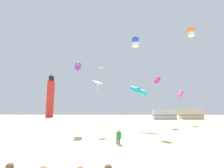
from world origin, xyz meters
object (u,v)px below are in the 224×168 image
object	(u,v)px
kite_diamond_white	(97,84)
kite_tube_cyan	(138,91)
kite_tube_violet	(78,66)
rv_van_silver	(164,115)
kite_flyer_standing	(119,136)
kite_diamond_gold	(101,70)
kite_box_blue	(135,42)
kite_tube_magenta	(158,80)
rv_van_tan	(191,115)
kite_tube_rainbow	(181,94)
kite_box_orange	(191,32)
lighthouse_distant	(50,97)

from	to	relation	value
kite_diamond_white	kite_tube_cyan	xyz separation A→B (m)	(4.93, 3.80, -0.33)
kite_tube_violet	rv_van_silver	distance (m)	35.78
kite_flyer_standing	kite_diamond_gold	world-z (taller)	kite_diamond_gold
kite_diamond_gold	rv_van_silver	world-z (taller)	kite_diamond_gold
kite_diamond_white	rv_van_silver	bearing A→B (deg)	64.23
kite_box_blue	kite_tube_cyan	xyz separation A→B (m)	(0.50, 2.23, -5.70)
kite_flyer_standing	rv_van_silver	xyz separation A→B (m)	(12.99, 37.10, 0.78)
kite_tube_violet	kite_tube_cyan	size ratio (longest dim) A/B	1.47
kite_tube_magenta	rv_van_tan	distance (m)	28.28
kite_tube_magenta	rv_van_silver	world-z (taller)	kite_tube_magenta
kite_diamond_white	kite_tube_rainbow	world-z (taller)	kite_tube_rainbow
kite_tube_violet	kite_box_orange	distance (m)	15.65
kite_flyer_standing	rv_van_silver	distance (m)	39.32
kite_tube_violet	kite_tube_rainbow	xyz separation A→B (m)	(16.12, 11.39, -2.26)
kite_diamond_white	kite_box_orange	distance (m)	14.63
kite_flyer_standing	kite_tube_violet	world-z (taller)	kite_tube_violet
kite_diamond_gold	kite_tube_magenta	world-z (taller)	kite_diamond_gold
kite_tube_cyan	rv_van_tan	world-z (taller)	kite_tube_cyan
kite_box_blue	kite_tube_rainbow	distance (m)	15.37
kite_tube_cyan	kite_box_blue	bearing A→B (deg)	-102.59
rv_van_silver	kite_tube_violet	bearing A→B (deg)	-120.70
kite_diamond_gold	rv_van_silver	size ratio (longest dim) A/B	1.67
kite_tube_rainbow	rv_van_silver	xyz separation A→B (m)	(1.75, 18.94, -4.16)
kite_diamond_gold	kite_box_blue	xyz separation A→B (m)	(5.45, -11.31, 0.68)
kite_tube_magenta	kite_tube_rainbow	bearing A→B (deg)	35.24
kite_flyer_standing	kite_tube_rainbow	size ratio (longest dim) A/B	0.19
kite_box_blue	kite_box_orange	world-z (taller)	kite_box_orange
rv_van_tan	kite_tube_magenta	bearing A→B (deg)	-125.16
kite_diamond_gold	rv_van_tan	world-z (taller)	kite_diamond_gold
kite_diamond_gold	kite_tube_rainbow	world-z (taller)	kite_diamond_gold
kite_flyer_standing	rv_van_tan	xyz separation A→B (m)	(20.90, 38.22, 0.78)
kite_flyer_standing	lighthouse_distant	distance (m)	59.15
kite_tube_rainbow	rv_van_tan	bearing A→B (deg)	64.28
kite_box_blue	kite_tube_rainbow	size ratio (longest dim) A/B	1.82
kite_diamond_gold	rv_van_silver	bearing A→B (deg)	49.07
kite_tube_rainbow	kite_tube_violet	bearing A→B (deg)	-144.77
kite_tube_violet	kite_tube_cyan	world-z (taller)	kite_tube_violet
rv_van_silver	kite_tube_rainbow	bearing A→B (deg)	-95.46
rv_van_tan	kite_tube_violet	bearing A→B (deg)	-132.79
kite_diamond_white	kite_tube_violet	size ratio (longest dim) A/B	0.68
kite_box_blue	kite_tube_violet	size ratio (longest dim) A/B	1.34
kite_tube_violet	kite_box_orange	size ratio (longest dim) A/B	0.63
kite_diamond_gold	rv_van_silver	xyz separation A→B (m)	(16.33, 18.83, -8.71)
kite_tube_violet	kite_box_orange	xyz separation A→B (m)	(14.66, 2.11, 5.04)
lighthouse_distant	rv_van_tan	bearing A→B (deg)	-16.62
kite_tube_rainbow	rv_van_silver	distance (m)	19.47
kite_box_orange	kite_diamond_white	bearing A→B (deg)	-163.92
kite_box_blue	kite_tube_rainbow	xyz separation A→B (m)	(9.13, 11.19, -5.24)
kite_tube_magenta	kite_box_orange	size ratio (longest dim) A/B	0.61
kite_tube_magenta	kite_diamond_white	bearing A→B (deg)	-133.01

